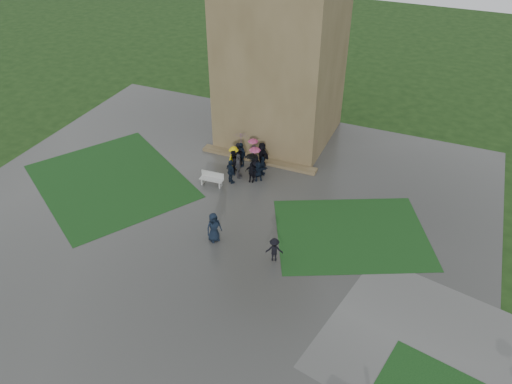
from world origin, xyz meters
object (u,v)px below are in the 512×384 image
at_px(tower, 283,23).
at_px(pedestrian_mid, 214,227).
at_px(bench, 212,179).
at_px(pedestrian_near, 274,250).

height_order(tower, pedestrian_mid, tower).
xyz_separation_m(bench, pedestrian_near, (6.72, -5.39, 0.27)).
bearing_deg(bench, tower, 74.93).
bearing_deg(pedestrian_near, pedestrian_mid, -21.45).
bearing_deg(pedestrian_near, bench, -57.01).
xyz_separation_m(bench, pedestrian_mid, (2.81, -5.17, 0.48)).
bearing_deg(pedestrian_mid, bench, 64.49).
height_order(bench, pedestrian_near, pedestrian_near).
distance_m(tower, pedestrian_mid, 15.97).
xyz_separation_m(tower, bench, (-1.71, -8.60, -8.49)).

